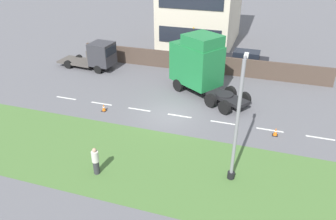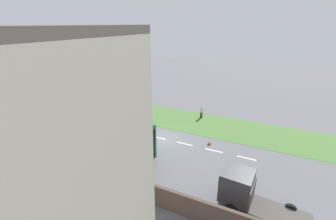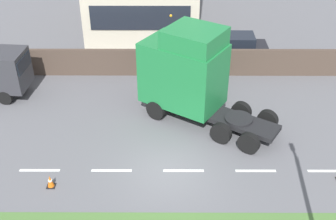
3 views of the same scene
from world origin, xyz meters
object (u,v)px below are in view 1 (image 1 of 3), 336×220
flatbed_truck (98,55)px  parked_car (245,61)px  lorry_cab (199,64)px  traffic_cone_trailing (104,108)px  pedestrian (96,161)px  lamp_post (236,130)px  traffic_cone_lead (276,132)px

flatbed_truck → parked_car: flatbed_truck is taller
lorry_cab → parked_car: lorry_cab is taller
parked_car → traffic_cone_trailing: 14.91m
lorry_cab → parked_car: 7.22m
lorry_cab → traffic_cone_trailing: bearing=165.7°
lorry_cab → pedestrian: (-12.16, 2.87, -1.65)m
lamp_post → traffic_cone_trailing: size_ratio=11.79×
traffic_cone_lead → traffic_cone_trailing: same height
lorry_cab → traffic_cone_lead: 8.52m
lorry_cab → pedestrian: 12.60m
traffic_cone_lead → flatbed_truck: bearing=67.1°
lorry_cab → lamp_post: size_ratio=1.04×
flatbed_truck → lamp_post: lamp_post is taller
flatbed_truck → traffic_cone_trailing: flatbed_truck is taller
traffic_cone_lead → lorry_cab: bearing=51.9°
lorry_cab → flatbed_truck: bearing=111.7°
pedestrian → traffic_cone_trailing: 7.34m
traffic_cone_trailing → lamp_post: bearing=-114.8°
pedestrian → traffic_cone_trailing: bearing=24.6°
flatbed_truck → traffic_cone_trailing: (-7.54, -4.44, -1.14)m
lorry_cab → lamp_post: 11.11m
parked_car → lorry_cab: bearing=153.9°
parked_car → pedestrian: (-18.45, 6.06, -0.11)m
flatbed_truck → pedestrian: 16.06m
pedestrian → traffic_cone_lead: bearing=-52.9°
pedestrian → traffic_cone_lead: size_ratio=2.90×
parked_car → traffic_cone_trailing: (-11.79, 9.11, -0.65)m
pedestrian → traffic_cone_lead: 11.74m
flatbed_truck → traffic_cone_lead: size_ratio=10.33×
parked_car → traffic_cone_lead: bearing=-163.1°
lamp_post → traffic_cone_lead: size_ratio=11.79×
lorry_cab → pedestrian: size_ratio=4.23×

